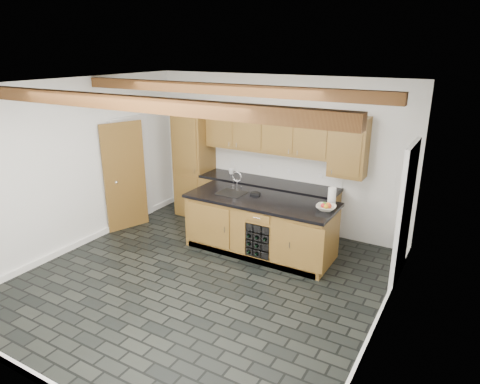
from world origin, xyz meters
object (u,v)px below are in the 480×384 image
Objects in this scene: kitchen_scale at (255,193)px; paper_towel at (332,196)px; island at (260,226)px; fruit_bowl at (326,208)px.

paper_towel is at bearing -3.02° from kitchen_scale.
kitchen_scale reaches higher than island.
kitchen_scale is 0.64× the size of paper_towel.
island is 1.27m from paper_towel.
fruit_bowl reaches higher than kitchen_scale.
fruit_bowl is at bearing 2.71° from island.
fruit_bowl is (1.26, -0.10, 0.01)m from kitchen_scale.
kitchen_scale is (-0.18, 0.15, 0.49)m from island.
paper_towel is at bearing 91.31° from fruit_bowl.
fruit_bowl reaches higher than island.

